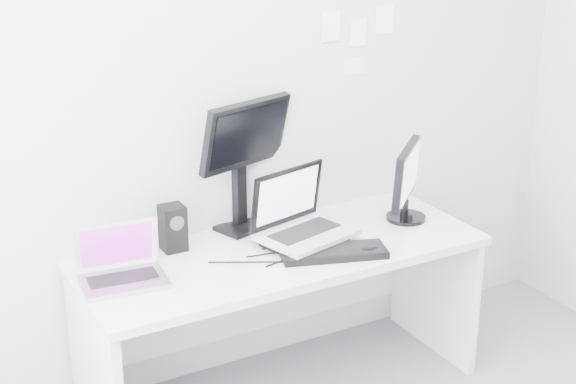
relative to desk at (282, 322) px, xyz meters
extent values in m
plane|color=#B9BCBE|center=(0.00, 0.35, 0.99)|extent=(3.60, 0.00, 3.60)
cube|color=silver|center=(0.00, 0.00, 0.00)|extent=(1.80, 0.70, 0.73)
cube|color=#A7A7AB|center=(-0.72, 0.01, 0.49)|extent=(0.36, 0.29, 0.25)
cube|color=black|center=(-0.42, 0.23, 0.47)|extent=(0.12, 0.12, 0.20)
cube|color=#ADAFB4|center=(0.13, -0.01, 0.53)|extent=(0.47, 0.41, 0.34)
cube|color=black|center=(-0.04, 0.29, 0.68)|extent=(0.50, 0.30, 0.64)
cube|color=black|center=(0.68, 0.01, 0.55)|extent=(0.43, 0.42, 0.38)
cube|color=black|center=(0.16, -0.17, 0.38)|extent=(0.48, 0.30, 0.03)
ellipsoid|color=black|center=(0.30, -0.24, 0.38)|extent=(0.12, 0.08, 0.04)
cube|color=white|center=(0.45, 0.34, 1.26)|extent=(0.10, 0.00, 0.14)
cube|color=white|center=(0.60, 0.34, 1.22)|extent=(0.09, 0.00, 0.13)
cube|color=white|center=(0.75, 0.34, 1.26)|extent=(0.10, 0.00, 0.14)
cube|color=white|center=(0.58, 0.34, 1.05)|extent=(0.11, 0.00, 0.08)
camera|label=1|loc=(-1.65, -3.02, 1.91)|focal=53.42mm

